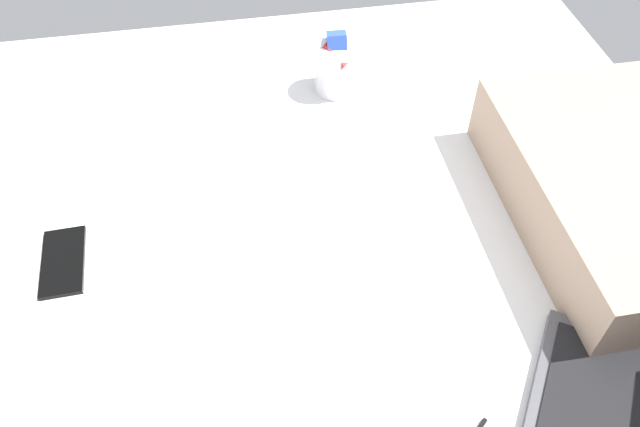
# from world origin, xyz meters

# --- Properties ---
(bed_mattress) EXTENTS (1.80, 1.40, 0.18)m
(bed_mattress) POSITION_xyz_m (0.00, 0.00, 0.09)
(bed_mattress) COLOR white
(bed_mattress) RESTS_ON ground
(snack_cup) EXTENTS (0.10, 0.10, 0.14)m
(snack_cup) POSITION_xyz_m (-0.59, 0.07, 0.24)
(snack_cup) COLOR silver
(snack_cup) RESTS_ON bed_mattress
(cell_phone) EXTENTS (0.14, 0.07, 0.01)m
(cell_phone) POSITION_xyz_m (-0.21, -0.46, 0.18)
(cell_phone) COLOR black
(cell_phone) RESTS_ON bed_mattress
(pillow) EXTENTS (0.52, 0.36, 0.13)m
(pillow) POSITION_xyz_m (-0.14, 0.48, 0.24)
(pillow) COLOR tan
(pillow) RESTS_ON bed_mattress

